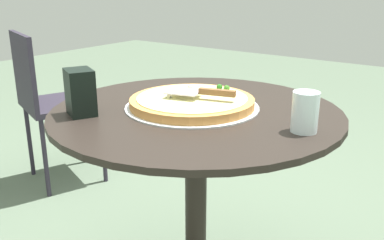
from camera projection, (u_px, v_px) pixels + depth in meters
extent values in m
cylinder|color=black|center=(196.00, 112.00, 1.29)|extent=(0.87, 0.87, 0.02)
cylinder|color=black|center=(196.00, 217.00, 1.40)|extent=(0.07, 0.07, 0.70)
cylinder|color=silver|center=(192.00, 107.00, 1.30)|extent=(0.41, 0.41, 0.00)
cylinder|color=#CE8A45|center=(192.00, 102.00, 1.30)|extent=(0.38, 0.38, 0.02)
cylinder|color=beige|center=(192.00, 98.00, 1.30)|extent=(0.33, 0.33, 0.00)
sphere|color=#EFE6C4|center=(190.00, 87.00, 1.40)|extent=(0.02, 0.02, 0.02)
sphere|color=#29671D|center=(219.00, 87.00, 1.40)|extent=(0.02, 0.02, 0.02)
sphere|color=beige|center=(170.00, 96.00, 1.29)|extent=(0.02, 0.02, 0.02)
sphere|color=silver|center=(169.00, 96.00, 1.30)|extent=(0.02, 0.02, 0.02)
sphere|color=#377021|center=(227.00, 88.00, 1.38)|extent=(0.02, 0.02, 0.02)
cube|color=silver|center=(184.00, 92.00, 1.29)|extent=(0.12, 0.10, 0.00)
cube|color=brown|center=(217.00, 92.00, 1.25)|extent=(0.11, 0.05, 0.02)
cylinder|color=white|center=(306.00, 112.00, 1.09)|extent=(0.07, 0.07, 0.10)
cube|color=black|center=(80.00, 92.00, 1.22)|extent=(0.11, 0.10, 0.13)
cube|color=#2B2633|center=(62.00, 104.00, 2.38)|extent=(0.49, 0.49, 0.03)
cube|color=#2B2633|center=(24.00, 71.00, 2.22)|extent=(0.37, 0.16, 0.38)
cylinder|color=#2B2633|center=(83.00, 130.00, 2.66)|extent=(0.02, 0.02, 0.43)
cylinder|color=#2B2633|center=(104.00, 146.00, 2.41)|extent=(0.02, 0.02, 0.43)
cylinder|color=#2B2633|center=(29.00, 140.00, 2.49)|extent=(0.02, 0.02, 0.43)
cylinder|color=#2B2633|center=(45.00, 158.00, 2.24)|extent=(0.02, 0.02, 0.43)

